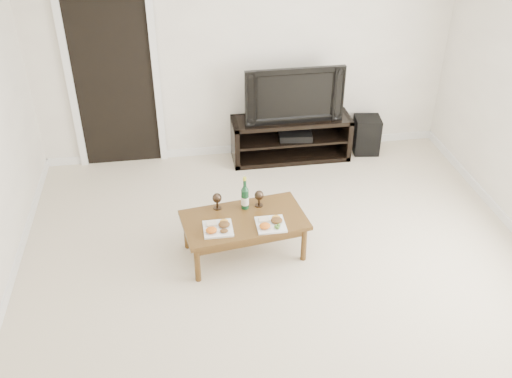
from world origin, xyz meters
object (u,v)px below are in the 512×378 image
object	(u,v)px
television	(293,92)
subwoofer	(366,135)
media_console	(291,138)
coffee_table	(244,236)

from	to	relation	value
television	subwoofer	world-z (taller)	television
television	subwoofer	size ratio (longest dim) A/B	2.52
media_console	television	distance (m)	0.62
subwoofer	coffee_table	distance (m)	2.58
media_console	coffee_table	world-z (taller)	media_console
subwoofer	television	bearing A→B (deg)	-171.27
media_console	subwoofer	bearing A→B (deg)	1.03
television	coffee_table	size ratio (longest dim) A/B	1.02
media_console	subwoofer	world-z (taller)	media_console
subwoofer	coffee_table	world-z (taller)	subwoofer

